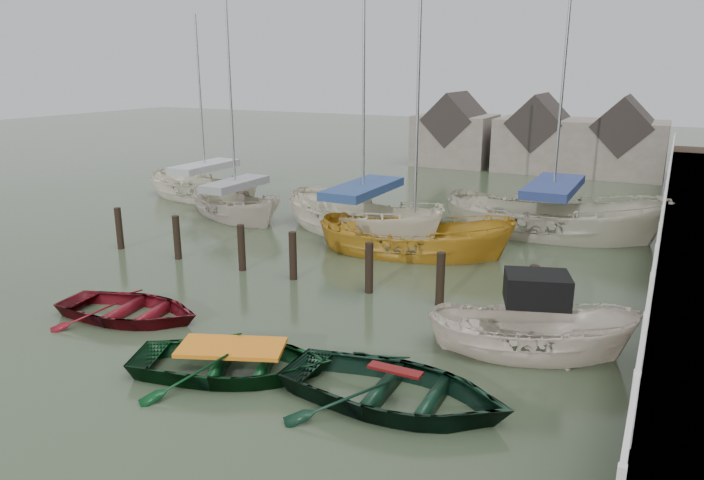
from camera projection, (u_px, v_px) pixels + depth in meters
The scene contains 12 objects.
ground at pixel (269, 324), 14.87m from camera, with size 120.00×120.00×0.00m, color #2D3723.
mooring_pilings at pixel (296, 263), 17.80m from camera, with size 13.72×0.22×1.80m.
far_sheds at pixel (535, 138), 36.28m from camera, with size 14.00×4.08×4.39m.
rowboat_red at pixel (131, 318), 15.17m from camera, with size 2.62×3.67×0.76m, color #5D0D15.
rowboat_green at pixel (233, 374), 12.46m from camera, with size 2.83×3.97×0.82m, color black.
rowboat_dkgreen at pixel (394, 404), 11.34m from camera, with size 3.04×4.26×0.88m, color black.
motorboat at pixel (530, 350), 13.28m from camera, with size 4.59×2.89×2.57m.
sailboat_a at pixel (237, 215), 25.33m from camera, with size 6.14×4.35×10.76m.
sailboat_b at pixel (363, 232), 22.77m from camera, with size 7.85×5.06×12.52m.
sailboat_c at pixel (414, 253), 20.45m from camera, with size 6.73×3.57×11.24m.
sailboat_d at pixel (550, 233), 22.65m from camera, with size 7.91×3.33×12.00m.
sailboat_e at pixel (207, 198), 28.71m from camera, with size 6.71×3.10×9.28m.
Camera 1 is at (8.06, -11.36, 5.91)m, focal length 32.00 mm.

